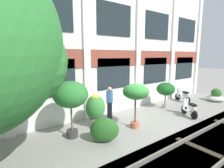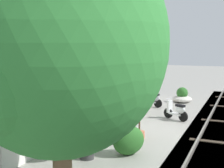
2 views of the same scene
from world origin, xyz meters
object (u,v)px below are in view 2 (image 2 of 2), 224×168
Objects in this scene: potted_plant_low_pan at (86,105)px; potted_plant_wide_bowl at (182,97)px; potted_plant_stone_basin at (95,121)px; scooter_near_curb at (152,99)px; scooter_second_parked at (177,111)px; potted_plant_terracotta_small at (143,92)px; topiary_hedge at (129,140)px; potted_plant_tall_urn at (140,96)px; resident_by_doorway at (98,112)px; broadleaf_tree at (60,49)px.

potted_plant_low_pan is 1.91× the size of potted_plant_wide_bowl.
potted_plant_stone_basin is 7.25m from scooter_near_curb.
scooter_near_curb is 1.08× the size of scooter_second_parked.
potted_plant_terracotta_small is 5.62m from topiary_hedge.
potted_plant_tall_urn is (-3.57, -1.03, 0.41)m from potted_plant_terracotta_small.
scooter_near_curb is (-2.07, 1.30, 0.10)m from potted_plant_wide_bowl.
potted_plant_stone_basin is at bearing -95.89° from resident_by_doorway.
potted_plant_terracotta_small is at bearing 13.24° from topiary_hedge.
potted_plant_low_pan is 1.42× the size of potted_plant_terracotta_small.
potted_plant_wide_bowl is (9.31, -1.31, -0.51)m from potted_plant_stone_basin.
potted_plant_terracotta_small is (9.18, 1.19, -2.26)m from broadleaf_tree.
potted_plant_low_pan is at bearing -163.64° from potted_plant_stone_basin.
potted_plant_wide_bowl is (4.38, -1.12, -0.85)m from potted_plant_terracotta_small.
potted_plant_low_pan is at bearing -178.14° from potted_plant_terracotta_small.
potted_plant_tall_urn is at bearing 7.68° from topiary_hedge.
potted_plant_terracotta_small is 1.27× the size of scooter_second_parked.
scooter_second_parked is (-2.53, -1.92, 0.00)m from scooter_near_curb.
potted_plant_stone_basin is 1.37× the size of topiary_hedge.
broadleaf_tree is at bearing -162.09° from potted_plant_stone_basin.
broadleaf_tree is 3.49× the size of resident_by_doorway.
broadleaf_tree is 6.20m from resident_by_doorway.
broadleaf_tree is 4.92× the size of potted_plant_wide_bowl.
scooter_near_curb is at bearing 6.77° from broadleaf_tree.
resident_by_doorway is (5.36, 1.79, -2.55)m from broadleaf_tree.
potted_plant_terracotta_small is 2.43m from scooter_near_curb.
scooter_near_curb is (11.49, 1.36, -3.02)m from broadleaf_tree.
scooter_second_parked is (3.35, -0.72, -1.16)m from potted_plant_tall_urn.
topiary_hedge is (-0.49, -1.47, -0.37)m from potted_plant_stone_basin.
potted_plant_wide_bowl is at bearing 0.28° from broadleaf_tree.
potted_plant_wide_bowl is at bearing -14.32° from potted_plant_terracotta_small.
topiary_hedge is (3.76, -0.09, -2.98)m from broadleaf_tree.
topiary_hedge is at bearing -172.32° from potted_plant_tall_urn.
scooter_near_curb is at bearing 59.87° from resident_by_doorway.
broadleaf_tree is at bearing 114.19° from scooter_second_parked.
potted_plant_tall_urn reaches higher than potted_plant_wide_bowl.
scooter_second_parked is 0.75× the size of resident_by_doorway.
potted_plant_terracotta_small reaches higher than potted_plant_wide_bowl.
potted_plant_wide_bowl is 0.94× the size of scooter_second_parked.
potted_plant_terracotta_small is 0.80× the size of potted_plant_tall_urn.
potted_plant_low_pan is 1.64m from potted_plant_stone_basin.
potted_plant_tall_urn is at bearing 115.61° from scooter_near_curb.
potted_plant_tall_urn is 6.11m from scooter_near_curb.
potted_plant_tall_urn reaches higher than potted_plant_stone_basin.
potted_plant_low_pan is at bearing 128.23° from topiary_hedge.
scooter_near_curb is 7.87m from topiary_hedge.
broadleaf_tree is at bearing -161.39° from potted_plant_low_pan.
potted_plant_tall_urn reaches higher than topiary_hedge.
potted_plant_low_pan is 1.51× the size of potted_plant_stone_basin.
potted_plant_tall_urn is 1.79m from resident_by_doorway.
potted_plant_wide_bowl is (13.56, 0.07, -3.11)m from broadleaf_tree.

